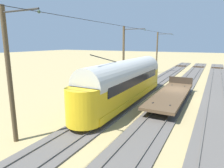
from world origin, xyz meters
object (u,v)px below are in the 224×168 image
vintage_streetcar (126,81)px  catenary_pole_mid_far (10,75)px  catenary_pole_mid_near (124,57)px  flatcar_adjacent (172,94)px  catenary_pole_foreground (157,52)px

vintage_streetcar → catenary_pole_mid_far: (2.67, 10.57, 1.91)m
catenary_pole_mid_near → catenary_pole_mid_far: bearing=90.0°
vintage_streetcar → flatcar_adjacent: 4.88m
flatcar_adjacent → catenary_pole_mid_far: size_ratio=1.44×
catenary_pole_foreground → flatcar_adjacent: bearing=109.4°
catenary_pole_foreground → catenary_pole_mid_near: (0.00, 16.03, 0.00)m
vintage_streetcar → catenary_pole_mid_far: bearing=75.8°
vintage_streetcar → catenary_pole_mid_far: size_ratio=2.12×
catenary_pole_mid_near → catenary_pole_foreground: bearing=-90.0°
catenary_pole_mid_far → flatcar_adjacent: bearing=-118.0°
vintage_streetcar → catenary_pole_foreground: 21.74m
vintage_streetcar → catenary_pole_mid_near: size_ratio=2.12×
catenary_pole_mid_far → catenary_pole_foreground: bearing=-90.0°
flatcar_adjacent → catenary_pole_mid_far: 14.85m
flatcar_adjacent → catenary_pole_foreground: catenary_pole_foreground is taller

